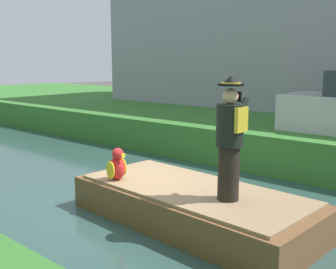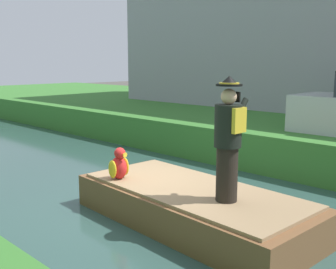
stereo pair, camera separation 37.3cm
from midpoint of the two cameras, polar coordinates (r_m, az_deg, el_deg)
name	(u,v)px [view 1 (the left image)]	position (r m, az deg, el deg)	size (l,w,h in m)	color
ground_plane	(147,213)	(7.73, -4.28, -10.85)	(80.00, 80.00, 0.00)	#4C4742
canal_water	(147,211)	(7.72, -4.28, -10.50)	(6.69, 48.00, 0.10)	#2D4C47
grass_bank_far	(326,128)	(14.97, 20.30, 0.86)	(10.91, 48.00, 1.05)	#38752D
boat	(192,205)	(6.94, 1.82, -9.78)	(2.04, 4.30, 0.61)	brown
person_pirate	(230,139)	(6.08, 6.83, -0.65)	(0.61, 0.42, 1.85)	black
parrot_plush	(117,166)	(7.30, -8.55, -4.35)	(0.36, 0.35, 0.57)	red
building_row	(325,1)	(16.96, 20.34, 16.96)	(6.10, 16.93, 7.84)	#93939E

